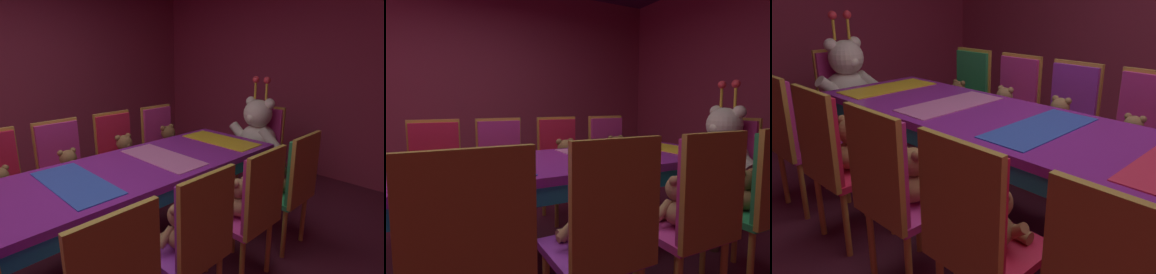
{
  "view_description": "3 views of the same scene",
  "coord_description": "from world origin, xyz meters",
  "views": [
    {
      "loc": [
        1.88,
        -0.77,
        1.57
      ],
      "look_at": [
        0.23,
        0.86,
        0.94
      ],
      "focal_mm": 28.67,
      "sensor_mm": 36.0,
      "label": 1
    },
    {
      "loc": [
        1.86,
        -0.37,
        1.11
      ],
      "look_at": [
        -0.03,
        0.61,
        0.88
      ],
      "focal_mm": 28.22,
      "sensor_mm": 36.0,
      "label": 2
    },
    {
      "loc": [
        -1.82,
        -1.18,
        1.45
      ],
      "look_at": [
        -0.23,
        0.39,
        0.65
      ],
      "focal_mm": 36.71,
      "sensor_mm": 36.0,
      "label": 3
    }
  ],
  "objects": [
    {
      "name": "king_teddy_bear",
      "position": [
        0.0,
        2.12,
        0.74
      ],
      "size": [
        0.68,
        0.53,
        0.87
      ],
      "rotation": [
        0.0,
        0.0,
        -1.57
      ],
      "color": "silver",
      "rests_on": "throne_chair"
    },
    {
      "name": "teddy_right_4",
      "position": [
        0.7,
        0.83,
        0.58
      ],
      "size": [
        0.23,
        0.3,
        0.28
      ],
      "rotation": [
        0.0,
        0.0,
        3.14
      ],
      "color": "#9E7247",
      "rests_on": "chair_right_4"
    },
    {
      "name": "teddy_left_4",
      "position": [
        -0.72,
        0.84,
        0.6
      ],
      "size": [
        0.27,
        0.35,
        0.33
      ],
      "color": "olive",
      "rests_on": "chair_left_4"
    },
    {
      "name": "teddy_right_5",
      "position": [
        0.7,
        1.39,
        0.57
      ],
      "size": [
        0.21,
        0.27,
        0.26
      ],
      "rotation": [
        0.0,
        0.0,
        3.14
      ],
      "color": "brown",
      "rests_on": "chair_right_5"
    },
    {
      "name": "wall_back",
      "position": [
        0.0,
        3.2,
        1.4
      ],
      "size": [
        5.2,
        0.12,
        2.8
      ],
      "primitive_type": "cube",
      "color": "#99334C",
      "rests_on": "ground_plane"
    },
    {
      "name": "teddy_right_3",
      "position": [
        0.69,
        0.29,
        0.58
      ],
      "size": [
        0.24,
        0.31,
        0.29
      ],
      "rotation": [
        0.0,
        0.0,
        3.14
      ],
      "color": "#9E7247",
      "rests_on": "chair_right_3"
    },
    {
      "name": "teddy_left_3",
      "position": [
        -0.72,
        0.26,
        0.59
      ],
      "size": [
        0.24,
        0.32,
        0.3
      ],
      "color": "olive",
      "rests_on": "chair_left_3"
    },
    {
      "name": "teddy_left_2",
      "position": [
        -0.72,
        -0.28,
        0.58
      ],
      "size": [
        0.23,
        0.29,
        0.28
      ],
      "color": "olive",
      "rests_on": "chair_left_2"
    },
    {
      "name": "chair_right_3",
      "position": [
        0.84,
        0.29,
        0.6
      ],
      "size": [
        0.42,
        0.41,
        0.98
      ],
      "rotation": [
        0.0,
        0.0,
        3.14
      ],
      "color": "purple",
      "rests_on": "ground_plane"
    },
    {
      "name": "chair_right_5",
      "position": [
        0.85,
        1.39,
        0.6
      ],
      "size": [
        0.42,
        0.41,
        0.98
      ],
      "rotation": [
        0.0,
        0.0,
        3.14
      ],
      "color": "#268C4C",
      "rests_on": "ground_plane"
    },
    {
      "name": "chair_left_4",
      "position": [
        -0.86,
        0.84,
        0.6
      ],
      "size": [
        0.42,
        0.41,
        0.98
      ],
      "color": "red",
      "rests_on": "ground_plane"
    },
    {
      "name": "teddy_left_5",
      "position": [
        -0.71,
        1.42,
        0.6
      ],
      "size": [
        0.27,
        0.35,
        0.33
      ],
      "color": "brown",
      "rests_on": "chair_left_5"
    },
    {
      "name": "chair_left_3",
      "position": [
        -0.86,
        0.26,
        0.6
      ],
      "size": [
        0.42,
        0.41,
        0.98
      ],
      "color": "#CC338C",
      "rests_on": "ground_plane"
    },
    {
      "name": "banquet_table",
      "position": [
        0.0,
        0.0,
        0.66
      ],
      "size": [
        0.9,
        3.49,
        0.75
      ],
      "color": "purple",
      "rests_on": "ground_plane"
    },
    {
      "name": "throne_chair",
      "position": [
        0.0,
        2.29,
        0.6
      ],
      "size": [
        0.41,
        0.42,
        0.98
      ],
      "rotation": [
        0.0,
        0.0,
        -1.57
      ],
      "color": "#CC338C",
      "rests_on": "ground_plane"
    },
    {
      "name": "chair_left_5",
      "position": [
        -0.86,
        1.42,
        0.6
      ],
      "size": [
        0.42,
        0.41,
        0.98
      ],
      "color": "#CC338C",
      "rests_on": "ground_plane"
    },
    {
      "name": "chair_right_4",
      "position": [
        0.85,
        0.83,
        0.6
      ],
      "size": [
        0.42,
        0.41,
        0.98
      ],
      "rotation": [
        0.0,
        0.0,
        3.14
      ],
      "color": "#CC338C",
      "rests_on": "ground_plane"
    }
  ]
}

